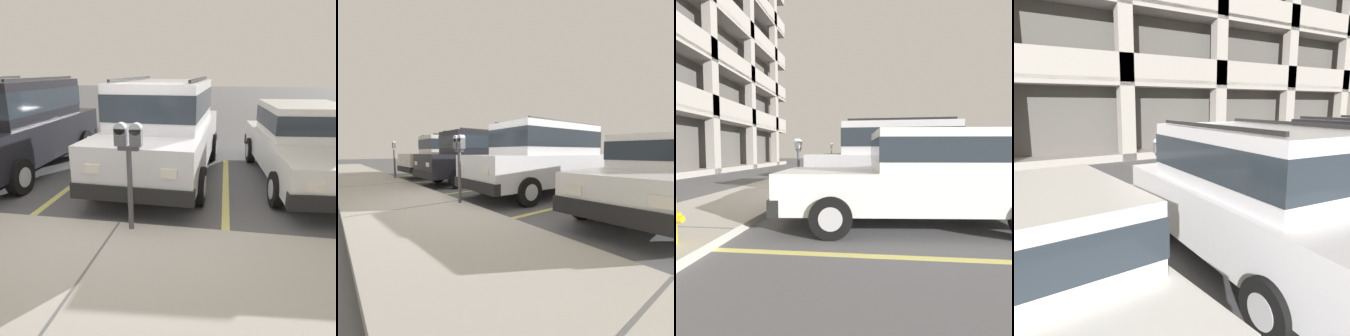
{
  "view_description": "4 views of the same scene",
  "coord_description": "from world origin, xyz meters",
  "views": [
    {
      "loc": [
        -1.39,
        4.25,
        2.21
      ],
      "look_at": [
        -0.6,
        -0.41,
        0.77
      ],
      "focal_mm": 35.0,
      "sensor_mm": 36.0,
      "label": 1
    },
    {
      "loc": [
        -4.56,
        2.55,
        1.21
      ],
      "look_at": [
        -0.03,
        -1.08,
        0.79
      ],
      "focal_mm": 24.0,
      "sensor_mm": 36.0,
      "label": 2
    },
    {
      "loc": [
        -7.45,
        -1.73,
        1.2
      ],
      "look_at": [
        -0.38,
        -0.97,
        0.76
      ],
      "focal_mm": 28.0,
      "sensor_mm": 36.0,
      "label": 3
    },
    {
      "loc": [
        -3.29,
        -5.88,
        2.29
      ],
      "look_at": [
        -0.22,
        -0.52,
        1.08
      ],
      "focal_mm": 35.0,
      "sensor_mm": 36.0,
      "label": 4
    }
  ],
  "objects": [
    {
      "name": "blue_coupe",
      "position": [
        6.01,
        -2.46,
        1.09
      ],
      "size": [
        2.1,
        4.82,
        2.03
      ],
      "rotation": [
        0.0,
        0.0,
        0.02
      ],
      "color": "beige",
      "rests_on": "ground_plane"
    },
    {
      "name": "parking_meter_far",
      "position": [
        5.76,
        0.32,
        1.13
      ],
      "size": [
        0.15,
        0.12,
        1.54
      ],
      "color": "#47474C",
      "rests_on": "sidewalk"
    },
    {
      "name": "dark_hatchback",
      "position": [
        3.11,
        -2.32,
        1.09
      ],
      "size": [
        2.04,
        4.79,
        2.03
      ],
      "rotation": [
        0.0,
        0.0,
        0.01
      ],
      "color": "black",
      "rests_on": "ground_plane"
    },
    {
      "name": "ground_plane",
      "position": [
        0.0,
        0.0,
        -0.05
      ],
      "size": [
        80.0,
        80.0,
        0.1
      ],
      "color": "#565659"
    },
    {
      "name": "silver_suv",
      "position": [
        -0.19,
        -2.42,
        1.09
      ],
      "size": [
        2.14,
        4.85,
        2.03
      ],
      "rotation": [
        0.0,
        0.0,
        -0.04
      ],
      "color": "silver",
      "rests_on": "ground_plane"
    },
    {
      "name": "parking_stall_lines",
      "position": [
        1.49,
        -1.4,
        0.0
      ],
      "size": [
        12.08,
        4.8,
        0.01
      ],
      "color": "#DBD16B",
      "rests_on": "ground_plane"
    },
    {
      "name": "red_sedan",
      "position": [
        -3.01,
        -2.57,
        0.82
      ],
      "size": [
        2.09,
        4.61,
        1.54
      ],
      "rotation": [
        0.0,
        0.0,
        0.08
      ],
      "color": "silver",
      "rests_on": "ground_plane"
    },
    {
      "name": "sidewalk",
      "position": [
        0.0,
        1.3,
        0.06
      ],
      "size": [
        40.0,
        2.2,
        0.12
      ],
      "color": "#ADA89E",
      "rests_on": "ground_plane"
    },
    {
      "name": "parking_meter_near",
      "position": [
        -0.22,
        0.35,
        1.2
      ],
      "size": [
        0.35,
        0.12,
        1.45
      ],
      "color": "#47474C",
      "rests_on": "sidewalk"
    }
  ]
}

